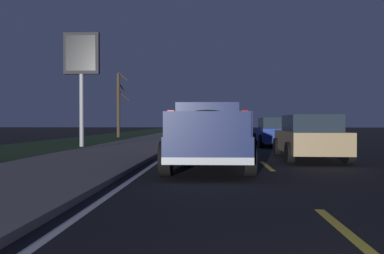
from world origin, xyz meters
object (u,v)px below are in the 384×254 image
(pickup_truck, at_px, (207,133))
(bare_tree_far, at_px, (119,103))
(sedan_tan, at_px, (309,137))
(sedan_blue, at_px, (275,132))
(gas_price_sign, at_px, (82,62))
(street_light_near, at_px, (0,23))

(pickup_truck, xyz_separation_m, bare_tree_far, (22.12, 8.10, 1.96))
(sedan_tan, distance_m, bare_tree_far, 22.86)
(pickup_truck, xyz_separation_m, sedan_blue, (9.99, -3.45, -0.20))
(bare_tree_far, bearing_deg, sedan_tan, -149.39)
(pickup_truck, xyz_separation_m, sedan_tan, (2.53, -3.49, -0.20))
(sedan_tan, xyz_separation_m, gas_price_sign, (6.64, 10.34, 3.71))
(gas_price_sign, xyz_separation_m, bare_tree_far, (12.95, 1.24, -1.55))
(pickup_truck, height_order, bare_tree_far, bare_tree_far)
(pickup_truck, bearing_deg, sedan_blue, -19.05)
(street_light_near, bearing_deg, bare_tree_far, 4.36)
(sedan_tan, height_order, bare_tree_far, bare_tree_far)
(sedan_blue, relative_size, gas_price_sign, 0.73)
(pickup_truck, bearing_deg, sedan_tan, -54.00)
(pickup_truck, distance_m, street_light_near, 7.32)
(bare_tree_far, bearing_deg, gas_price_sign, -174.53)
(pickup_truck, xyz_separation_m, gas_price_sign, (9.17, 6.86, 3.52))
(sedan_blue, relative_size, street_light_near, 0.62)
(gas_price_sign, bearing_deg, pickup_truck, -143.21)
(sedan_blue, height_order, gas_price_sign, gas_price_sign)
(street_light_near, distance_m, bare_tree_far, 21.61)
(street_light_near, xyz_separation_m, bare_tree_far, (21.50, 1.64, -1.42))
(pickup_truck, distance_m, sedan_tan, 4.32)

